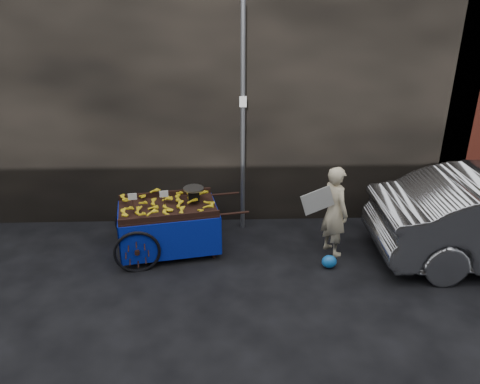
{
  "coord_description": "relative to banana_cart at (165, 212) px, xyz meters",
  "views": [
    {
      "loc": [
        0.01,
        -6.53,
        4.18
      ],
      "look_at": [
        0.23,
        0.5,
        1.07
      ],
      "focal_mm": 35.0,
      "sensor_mm": 36.0,
      "label": 1
    }
  ],
  "objects": [
    {
      "name": "vendor",
      "position": [
        2.81,
        -0.12,
        0.04
      ],
      "size": [
        0.91,
        0.67,
        1.56
      ],
      "rotation": [
        0.0,
        0.0,
        2.02
      ],
      "color": "beige",
      "rests_on": "ground"
    },
    {
      "name": "street_pole",
      "position": [
        1.33,
        0.83,
        1.27
      ],
      "size": [
        0.12,
        0.1,
        4.0
      ],
      "color": "slate",
      "rests_on": "ground"
    },
    {
      "name": "building_wall",
      "position": [
        1.42,
        2.13,
        1.76
      ],
      "size": [
        13.5,
        2.0,
        5.0
      ],
      "color": "black",
      "rests_on": "ground"
    },
    {
      "name": "ground",
      "position": [
        1.03,
        -0.47,
        -0.74
      ],
      "size": [
        80.0,
        80.0,
        0.0
      ],
      "primitive_type": "plane",
      "color": "black",
      "rests_on": "ground"
    },
    {
      "name": "plastic_bag",
      "position": [
        2.67,
        -0.61,
        -0.63
      ],
      "size": [
        0.24,
        0.2,
        0.22
      ],
      "primitive_type": "ellipsoid",
      "color": "blue",
      "rests_on": "ground"
    },
    {
      "name": "banana_cart",
      "position": [
        0.0,
        0.0,
        0.0
      ],
      "size": [
        2.35,
        1.37,
        1.2
      ],
      "rotation": [
        0.0,
        0.0,
        0.18
      ],
      "color": "black",
      "rests_on": "ground"
    }
  ]
}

